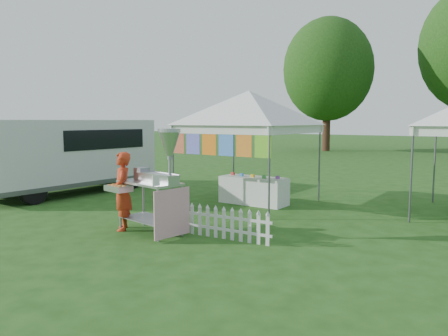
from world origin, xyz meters
The scene contains 8 objects.
ground centered at (0.00, 0.00, 0.00)m, with size 120.00×120.00×0.00m, color #1F4614.
canopy_main centered at (0.00, 3.49, 2.99)m, with size 4.24×4.24×3.45m.
tree_left centered at (-6.00, 24.00, 5.83)m, with size 6.40×6.40×9.53m.
donut_cart centered at (0.29, -0.34, 1.22)m, with size 1.60×0.99×2.07m.
vendor centered at (-0.57, -0.43, 0.79)m, with size 0.58×0.38×1.59m, color red.
cargo_van centered at (-5.45, 1.93, 1.20)m, with size 2.30×5.43×2.23m.
picket_fence centered at (1.61, 0.18, 0.29)m, with size 1.80×0.17×0.56m.
display_table centered at (0.18, 3.47, 0.36)m, with size 1.80×0.70×0.72m, color white.
Camera 1 is at (6.10, -6.40, 2.22)m, focal length 35.00 mm.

